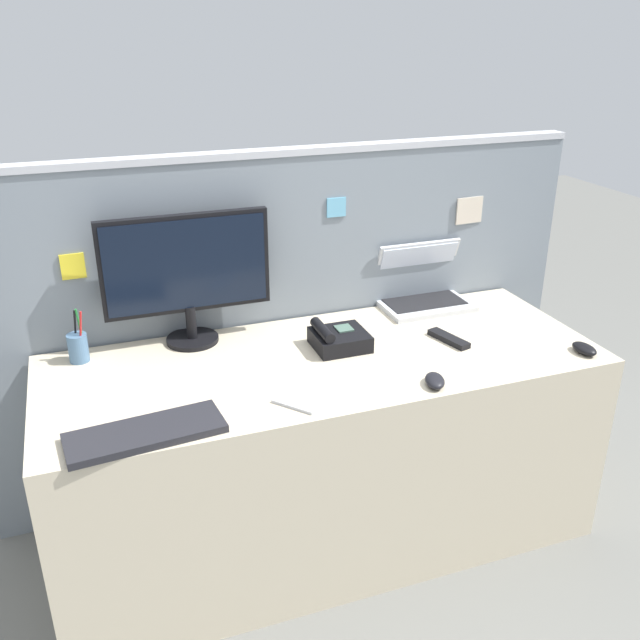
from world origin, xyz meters
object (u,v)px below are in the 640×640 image
Objects in this scene: desktop_monitor at (187,270)px; computer_mouse_left_hand at (584,349)px; desk_phone at (338,339)px; cell_phone_silver_slab at (297,403)px; keyboard_main at (146,433)px; pen_cup at (78,347)px; computer_mouse_right_hand at (435,381)px; laptop at (420,288)px; tv_remote at (449,339)px.

desktop_monitor reaches higher than computer_mouse_left_hand.
desk_phone is 0.41m from cell_phone_silver_slab.
cell_phone_silver_slab is (0.44, 0.02, -0.01)m from keyboard_main.
desk_phone is 0.99× the size of pen_cup.
desk_phone is 1.82× the size of computer_mouse_right_hand.
laptop is (0.92, 0.04, -0.20)m from desktop_monitor.
keyboard_main is 3.03× the size of cell_phone_silver_slab.
tv_remote is (0.38, -0.09, -0.02)m from desk_phone.
desktop_monitor is 0.94m from tv_remote.
laptop is at bearing 30.64° from desk_phone.
laptop reaches higher than computer_mouse_right_hand.
keyboard_main is 0.56m from pen_cup.
laptop is 2.03× the size of tv_remote.
keyboard_main is (-0.23, -0.57, -0.25)m from desktop_monitor.
cell_phone_silver_slab is 0.68m from tv_remote.
pen_cup is 1.09× the size of tv_remote.
computer_mouse_left_hand reaches higher than keyboard_main.
desk_phone reaches higher than computer_mouse_right_hand.
desk_phone is 0.84m from computer_mouse_left_hand.
desktop_monitor is 0.57m from desk_phone.
keyboard_main is (-0.69, -0.34, -0.02)m from desk_phone.
desktop_monitor is at bearing 157.66° from computer_mouse_right_hand.
laptop is 0.68m from computer_mouse_right_hand.
desktop_monitor is at bearing -177.52° from laptop.
tv_remote is (1.08, 0.25, -0.00)m from keyboard_main.
keyboard_main is 4.24× the size of computer_mouse_right_hand.
computer_mouse_left_hand is 0.72× the size of cell_phone_silver_slab.
desk_phone is at bearing 11.75° from cell_phone_silver_slab.
computer_mouse_right_hand is at bearing -62.42° from desk_phone.
desktop_monitor reaches higher than cell_phone_silver_slab.
laptop is at bearing 63.66° from tv_remote.
computer_mouse_right_hand is (0.18, -0.35, -0.02)m from desk_phone.
desktop_monitor reaches higher than tv_remote.
desktop_monitor is at bearing 144.28° from tv_remote.
laptop is at bearing 116.07° from computer_mouse_left_hand.
laptop is 2.47× the size of cell_phone_silver_slab.
computer_mouse_left_hand is at bearing -17.94° from pen_cup.
computer_mouse_right_hand is at bearing -28.09° from pen_cup.
computer_mouse_right_hand reaches higher than tv_remote.
desktop_monitor is 0.43m from pen_cup.
cell_phone_silver_slab is at bearing -68.84° from desktop_monitor.
pen_cup reaches higher than computer_mouse_right_hand.
desktop_monitor is at bearing 4.85° from pen_cup.
pen_cup is (-1.61, 0.52, 0.04)m from computer_mouse_left_hand.
pen_cup is at bearing -176.83° from laptop.
desk_phone is (0.46, -0.23, -0.23)m from desktop_monitor.
desktop_monitor reaches higher than pen_cup.
desk_phone is at bearing 137.09° from computer_mouse_right_hand.
desktop_monitor is 0.64m from cell_phone_silver_slab.
desk_phone is 0.77m from keyboard_main.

